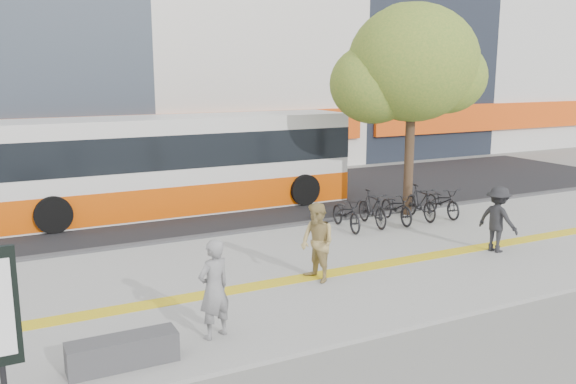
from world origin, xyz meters
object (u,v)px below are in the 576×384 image
seated_woman (214,289)px  pedestrian_dark (498,219)px  bus (178,166)px  pedestrian_tan (317,243)px  bench (123,352)px  street_tree (410,66)px

seated_woman → pedestrian_dark: bearing=171.4°
bus → pedestrian_tan: bearing=-85.8°
seated_woman → pedestrian_dark: size_ratio=1.04×
bus → seated_woman: (-2.25, -9.37, -0.53)m
bench → pedestrian_tan: bearing=23.7°
seated_woman → bench: bearing=-7.4°
bus → pedestrian_dark: bus is taller
bus → bench: bearing=-111.4°
street_tree → bench: bearing=-148.4°
seated_woman → pedestrian_dark: seated_woman is taller
seated_woman → bus: bearing=-122.8°
seated_woman → pedestrian_tan: bearing=-169.8°
bus → seated_woman: bearing=-103.5°
street_tree → bus: (-5.97, 3.68, -3.07)m
bus → pedestrian_dark: (5.48, -7.91, -0.56)m
street_tree → pedestrian_dark: bearing=-96.6°
bench → pedestrian_dark: size_ratio=1.00×
bench → street_tree: bearing=31.6°
bench → pedestrian_dark: bearing=10.9°
seated_woman → pedestrian_tan: seated_woman is taller
bus → pedestrian_tan: size_ratio=6.71×
bench → bus: size_ratio=0.14×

